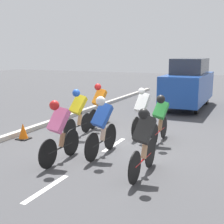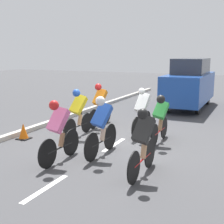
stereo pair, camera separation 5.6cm
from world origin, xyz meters
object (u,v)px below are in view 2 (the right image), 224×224
at_px(cyclist_yellow, 78,111).
at_px(cyclist_pink, 59,130).
at_px(traffic_cone, 23,131).
at_px(cyclist_orange, 100,104).
at_px(cyclist_white, 142,111).
at_px(cyclist_green, 160,117).
at_px(cyclist_black, 143,141).
at_px(cyclist_blue, 102,124).
at_px(support_car, 189,84).

height_order(cyclist_yellow, cyclist_pink, cyclist_pink).
distance_m(cyclist_pink, traffic_cone, 2.58).
height_order(cyclist_yellow, cyclist_orange, cyclist_orange).
bearing_deg(cyclist_orange, cyclist_white, 161.42).
xyz_separation_m(cyclist_white, cyclist_yellow, (1.74, 0.94, 0.02)).
height_order(cyclist_green, traffic_cone, cyclist_green).
bearing_deg(cyclist_white, cyclist_orange, -18.58).
bearing_deg(cyclist_yellow, cyclist_black, 142.94).
height_order(cyclist_orange, cyclist_black, cyclist_orange).
distance_m(cyclist_blue, cyclist_black, 1.61).
bearing_deg(cyclist_pink, support_car, -98.10).
distance_m(cyclist_yellow, cyclist_green, 2.52).
height_order(cyclist_black, support_car, support_car).
xyz_separation_m(cyclist_pink, support_car, (-1.26, -8.88, 0.33)).
xyz_separation_m(cyclist_white, cyclist_orange, (1.79, -0.60, 0.03)).
height_order(cyclist_black, cyclist_green, cyclist_black).
bearing_deg(cyclist_black, cyclist_pink, 0.79).
relative_size(cyclist_white, cyclist_yellow, 1.05).
xyz_separation_m(cyclist_yellow, cyclist_blue, (-1.48, 1.34, 0.01)).
xyz_separation_m(cyclist_orange, cyclist_black, (-2.91, 3.70, -0.03)).
relative_size(cyclist_white, cyclist_blue, 0.98).
height_order(cyclist_black, traffic_cone, cyclist_black).
height_order(cyclist_white, traffic_cone, cyclist_white).
relative_size(cyclist_pink, traffic_cone, 3.43).
xyz_separation_m(cyclist_green, traffic_cone, (3.87, 1.35, -0.54)).
xyz_separation_m(cyclist_white, cyclist_blue, (0.26, 2.28, 0.03)).
distance_m(cyclist_yellow, support_car, 7.00).
xyz_separation_m(cyclist_orange, support_car, (-2.09, -5.15, 0.32)).
relative_size(cyclist_black, cyclist_pink, 1.01).
bearing_deg(cyclist_yellow, cyclist_orange, -88.37).
bearing_deg(support_car, cyclist_pink, 81.90).
height_order(cyclist_blue, traffic_cone, cyclist_blue).
bearing_deg(cyclist_orange, cyclist_pink, 102.49).
distance_m(cyclist_white, cyclist_yellow, 1.98).
bearing_deg(cyclist_yellow, support_car, -107.01).
distance_m(cyclist_white, traffic_cone, 3.69).
xyz_separation_m(cyclist_white, traffic_cone, (3.14, 1.86, -0.56)).
relative_size(support_car, traffic_cone, 9.37).
bearing_deg(support_car, cyclist_orange, 67.92).
bearing_deg(cyclist_black, traffic_cone, -16.20).
bearing_deg(cyclist_white, traffic_cone, 30.70).
bearing_deg(cyclist_white, cyclist_black, 109.88).
distance_m(cyclist_white, cyclist_black, 3.30).
distance_m(cyclist_yellow, cyclist_orange, 1.54).
bearing_deg(cyclist_blue, cyclist_green, -119.51).
bearing_deg(support_car, cyclist_white, 86.99).
bearing_deg(cyclist_black, cyclist_white, -70.12).
distance_m(cyclist_yellow, traffic_cone, 1.77).
relative_size(cyclist_blue, cyclist_black, 1.04).
xyz_separation_m(cyclist_white, cyclist_green, (-0.74, 0.52, -0.02)).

